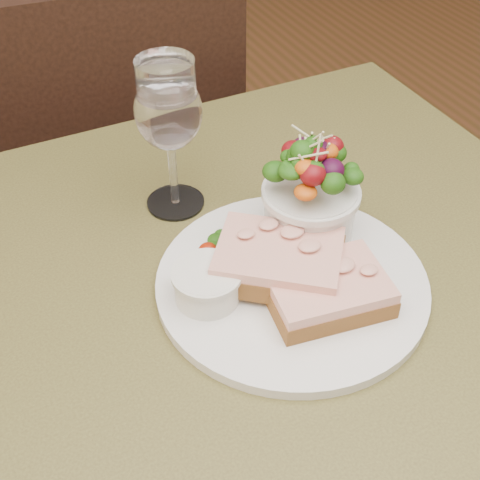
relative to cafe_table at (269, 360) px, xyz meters
name	(u,v)px	position (x,y,z in m)	size (l,w,h in m)	color
cafe_table	(269,360)	(0.00, 0.00, 0.00)	(0.80, 0.80, 0.75)	#423B1C
chair_far	(124,237)	(0.01, 0.68, -0.36)	(0.46, 0.46, 0.90)	black
dinner_plate	(292,283)	(0.03, 0.01, 0.11)	(0.29, 0.29, 0.01)	white
sandwich_front	(327,290)	(0.04, -0.04, 0.13)	(0.13, 0.10, 0.03)	#532C16
sandwich_back	(279,260)	(0.01, 0.01, 0.14)	(0.16, 0.15, 0.03)	#532C16
ramekin	(207,283)	(-0.06, 0.02, 0.13)	(0.07, 0.07, 0.04)	silver
salad_bowl	(311,191)	(0.08, 0.06, 0.17)	(0.10, 0.10, 0.13)	white
garnish	(214,248)	(-0.03, 0.08, 0.12)	(0.05, 0.04, 0.02)	#123609
wine_glass	(169,116)	(-0.03, 0.19, 0.22)	(0.08, 0.08, 0.18)	white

